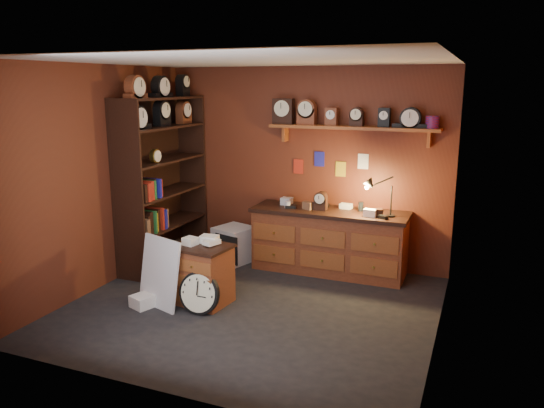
{
  "coord_description": "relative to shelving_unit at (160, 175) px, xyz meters",
  "views": [
    {
      "loc": [
        2.31,
        -5.07,
        2.47
      ],
      "look_at": [
        0.11,
        0.35,
        1.14
      ],
      "focal_mm": 35.0,
      "sensor_mm": 36.0,
      "label": 1
    }
  ],
  "objects": [
    {
      "name": "floor_box_a",
      "position": [
        0.36,
        -0.08,
        -1.16
      ],
      "size": [
        0.37,
        0.36,
        0.18
      ],
      "primitive_type": "cube",
      "rotation": [
        0.0,
        0.0,
        0.52
      ],
      "color": "brown",
      "rests_on": "ground"
    },
    {
      "name": "floor_box_c",
      "position": [
        1.02,
        -0.79,
        -1.16
      ],
      "size": [
        0.24,
        0.2,
        0.18
      ],
      "primitive_type": "cube",
      "rotation": [
        0.0,
        0.0,
        0.03
      ],
      "color": "brown",
      "rests_on": "ground"
    },
    {
      "name": "floor_box_b",
      "position": [
        0.65,
        -1.39,
        -1.19
      ],
      "size": [
        0.31,
        0.33,
        0.14
      ],
      "primitive_type": "cube",
      "rotation": [
        0.0,
        0.0,
        -0.35
      ],
      "color": "white",
      "rests_on": "ground"
    },
    {
      "name": "room_shell",
      "position": [
        1.84,
        -0.87,
        0.47
      ],
      "size": [
        4.02,
        3.62,
        2.71
      ],
      "color": "maroon",
      "rests_on": "ground"
    },
    {
      "name": "floor",
      "position": [
        1.79,
        -0.98,
        -1.25
      ],
      "size": [
        4.0,
        4.0,
        0.0
      ],
      "primitive_type": "plane",
      "color": "black",
      "rests_on": "ground"
    },
    {
      "name": "big_round_clock",
      "position": [
        1.32,
        -1.32,
        -1.02
      ],
      "size": [
        0.48,
        0.16,
        0.48
      ],
      "color": "black",
      "rests_on": "ground"
    },
    {
      "name": "white_panel",
      "position": [
        0.81,
        -1.3,
        -1.25
      ],
      "size": [
        0.63,
        0.35,
        0.81
      ],
      "primitive_type": "cube",
      "rotation": [
        -0.17,
        0.0,
        -0.33
      ],
      "color": "silver",
      "rests_on": "ground"
    },
    {
      "name": "mini_fridge",
      "position": [
        0.9,
        0.41,
        -1.01
      ],
      "size": [
        0.6,
        0.62,
        0.49
      ],
      "rotation": [
        0.0,
        0.0,
        -0.31
      ],
      "color": "silver",
      "rests_on": "ground"
    },
    {
      "name": "workbench",
      "position": [
        2.27,
        0.49,
        -0.78
      ],
      "size": [
        2.06,
        0.66,
        1.36
      ],
      "color": "brown",
      "rests_on": "ground"
    },
    {
      "name": "shelving_unit",
      "position": [
        0.0,
        0.0,
        0.0
      ],
      "size": [
        0.47,
        1.6,
        2.58
      ],
      "color": "black",
      "rests_on": "ground"
    },
    {
      "name": "low_cabinet",
      "position": [
        1.23,
        -1.06,
        -0.88
      ],
      "size": [
        0.66,
        0.58,
        0.77
      ],
      "rotation": [
        0.0,
        0.0,
        -0.12
      ],
      "color": "brown",
      "rests_on": "ground"
    }
  ]
}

